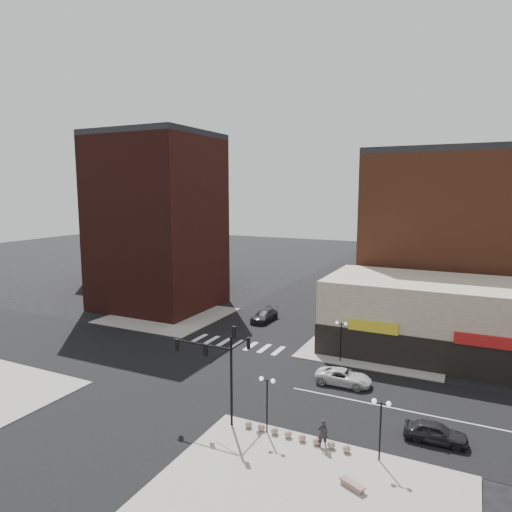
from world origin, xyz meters
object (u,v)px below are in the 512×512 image
at_px(street_lamp_se_b, 381,415).
at_px(pedestrian, 323,433).
at_px(white_suv, 344,377).
at_px(dark_sedan_east, 435,432).
at_px(traffic_signal, 222,359).
at_px(dark_sedan_north, 264,316).
at_px(street_lamp_se_a, 267,391).
at_px(stone_bench, 352,485).
at_px(street_lamp_ne, 341,331).

height_order(street_lamp_se_b, pedestrian, street_lamp_se_b).
xyz_separation_m(white_suv, dark_sedan_east, (8.34, -6.62, 0.03)).
xyz_separation_m(traffic_signal, street_lamp_se_b, (11.76, -0.17, -1.67)).
bearing_deg(white_suv, dark_sedan_north, 42.86).
bearing_deg(street_lamp_se_b, street_lamp_se_a, 180.00).
distance_m(pedestrian, stone_bench, 4.64).
height_order(traffic_signal, street_lamp_se_a, traffic_signal).
xyz_separation_m(dark_sedan_east, dark_sedan_north, (-23.27, 21.79, 0.05)).
height_order(white_suv, dark_sedan_north, dark_sedan_north).
height_order(traffic_signal, street_lamp_ne, traffic_signal).
distance_m(street_lamp_se_b, white_suv, 12.28).
relative_size(street_lamp_se_a, street_lamp_ne, 1.00).
height_order(white_suv, pedestrian, pedestrian).
height_order(traffic_signal, white_suv, traffic_signal).
relative_size(street_lamp_se_b, dark_sedan_east, 0.98).
distance_m(white_suv, stone_bench, 14.96).
xyz_separation_m(traffic_signal, stone_bench, (10.89, -3.68, -4.64)).
bearing_deg(street_lamp_se_a, pedestrian, 0.00).
bearing_deg(pedestrian, street_lamp_se_a, -29.96).
height_order(street_lamp_se_a, street_lamp_ne, same).
height_order(dark_sedan_east, pedestrian, pedestrian).
xyz_separation_m(street_lamp_ne, white_suv, (1.74, -5.22, -2.59)).
bearing_deg(traffic_signal, stone_bench, -18.68).
xyz_separation_m(traffic_signal, dark_sedan_east, (14.84, 4.00, -4.24)).
distance_m(street_lamp_se_a, street_lamp_ne, 16.03).
bearing_deg(street_lamp_se_a, street_lamp_ne, 86.42).
relative_size(street_lamp_ne, dark_sedan_east, 0.98).
relative_size(white_suv, dark_sedan_north, 0.94).
bearing_deg(street_lamp_se_b, stone_bench, -104.03).
bearing_deg(traffic_signal, street_lamp_se_b, -0.82).
bearing_deg(street_lamp_se_a, stone_bench, -26.25).
bearing_deg(stone_bench, street_lamp_ne, 131.53).
bearing_deg(street_lamp_se_a, traffic_signal, 177.43).
distance_m(dark_sedan_east, stone_bench, 8.64).
relative_size(street_lamp_ne, white_suv, 0.83).
bearing_deg(dark_sedan_east, traffic_signal, 102.95).
bearing_deg(pedestrian, white_suv, -112.33).
bearing_deg(dark_sedan_north, traffic_signal, -70.50).
relative_size(street_lamp_se_a, dark_sedan_east, 0.98).
bearing_deg(dark_sedan_north, dark_sedan_east, -41.73).
xyz_separation_m(street_lamp_se_a, street_lamp_ne, (1.00, 16.00, 0.00)).
bearing_deg(white_suv, traffic_signal, 146.82).
relative_size(traffic_signal, street_lamp_ne, 1.87).
relative_size(white_suv, stone_bench, 3.00).
height_order(traffic_signal, pedestrian, traffic_signal).
height_order(dark_sedan_east, stone_bench, dark_sedan_east).
bearing_deg(dark_sedan_north, street_lamp_se_a, -63.44).
bearing_deg(stone_bench, dark_sedan_north, 147.36).
relative_size(dark_sedan_east, stone_bench, 2.54).
height_order(white_suv, dark_sedan_east, dark_sedan_east).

